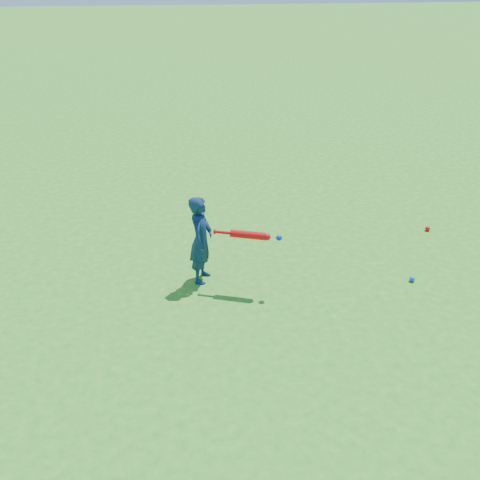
# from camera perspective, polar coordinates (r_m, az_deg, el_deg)

# --- Properties ---
(ground) EXTENTS (80.00, 80.00, 0.00)m
(ground) POSITION_cam_1_polar(r_m,az_deg,el_deg) (7.18, -2.18, -3.28)
(ground) COLOR #27731B
(ground) RESTS_ON ground
(child) EXTENTS (0.40, 0.49, 1.17)m
(child) POSITION_cam_1_polar(r_m,az_deg,el_deg) (6.72, -4.18, 0.03)
(child) COLOR #0F2448
(child) RESTS_ON ground
(ground_ball_red) EXTENTS (0.08, 0.08, 0.08)m
(ground_ball_red) POSITION_cam_1_polar(r_m,az_deg,el_deg) (8.66, 19.37, 1.16)
(ground_ball_red) COLOR red
(ground_ball_red) RESTS_ON ground
(ground_ball_blue) EXTENTS (0.07, 0.07, 0.07)m
(ground_ball_blue) POSITION_cam_1_polar(r_m,az_deg,el_deg) (7.28, 17.88, -3.98)
(ground_ball_blue) COLOR blue
(ground_ball_blue) RESTS_ON ground
(bat_swing) EXTENTS (0.81, 0.32, 0.10)m
(bat_swing) POSITION_cam_1_polar(r_m,az_deg,el_deg) (6.47, 1.25, 0.52)
(bat_swing) COLOR red
(bat_swing) RESTS_ON ground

